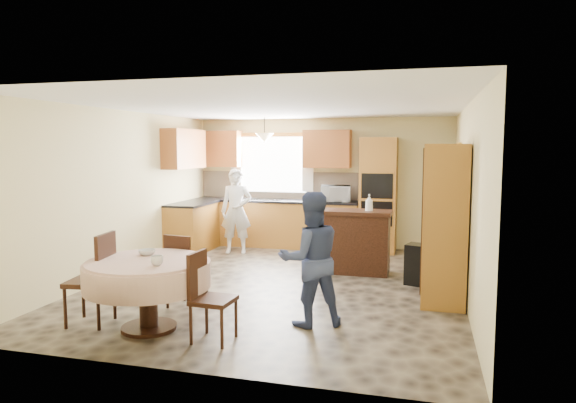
# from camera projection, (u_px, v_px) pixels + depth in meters

# --- Properties ---
(floor) EXTENTS (5.00, 6.00, 0.01)m
(floor) POSITION_uv_depth(u_px,v_px,m) (279.00, 284.00, 7.33)
(floor) COLOR #70634F
(floor) RESTS_ON ground
(ceiling) EXTENTS (5.00, 6.00, 0.01)m
(ceiling) POSITION_uv_depth(u_px,v_px,m) (279.00, 106.00, 7.06)
(ceiling) COLOR white
(ceiling) RESTS_ON wall_back
(wall_back) EXTENTS (5.00, 0.02, 2.50)m
(wall_back) POSITION_uv_depth(u_px,v_px,m) (321.00, 183.00, 10.08)
(wall_back) COLOR beige
(wall_back) RESTS_ON floor
(wall_front) EXTENTS (5.00, 0.02, 2.50)m
(wall_front) POSITION_uv_depth(u_px,v_px,m) (181.00, 229.00, 4.31)
(wall_front) COLOR beige
(wall_front) RESTS_ON floor
(wall_left) EXTENTS (0.02, 6.00, 2.50)m
(wall_left) POSITION_uv_depth(u_px,v_px,m) (122.00, 193.00, 7.84)
(wall_left) COLOR beige
(wall_left) RESTS_ON floor
(wall_right) EXTENTS (0.02, 6.00, 2.50)m
(wall_right) POSITION_uv_depth(u_px,v_px,m) (467.00, 201.00, 6.55)
(wall_right) COLOR beige
(wall_right) RESTS_ON floor
(window) EXTENTS (1.40, 0.03, 1.10)m
(window) POSITION_uv_depth(u_px,v_px,m) (272.00, 164.00, 10.28)
(window) COLOR white
(window) RESTS_ON wall_back
(curtain_left) EXTENTS (0.22, 0.02, 1.15)m
(curtain_left) POSITION_uv_depth(u_px,v_px,m) (236.00, 162.00, 10.42)
(curtain_left) COLOR white
(curtain_left) RESTS_ON wall_back
(curtain_right) EXTENTS (0.22, 0.02, 1.15)m
(curtain_right) POSITION_uv_depth(u_px,v_px,m) (308.00, 162.00, 10.03)
(curtain_right) COLOR white
(curtain_right) RESTS_ON wall_back
(base_cab_back) EXTENTS (3.30, 0.60, 0.88)m
(base_cab_back) POSITION_uv_depth(u_px,v_px,m) (275.00, 224.00, 10.09)
(base_cab_back) COLOR #CB8636
(base_cab_back) RESTS_ON floor
(counter_back) EXTENTS (3.30, 0.64, 0.04)m
(counter_back) POSITION_uv_depth(u_px,v_px,m) (275.00, 201.00, 10.04)
(counter_back) COLOR black
(counter_back) RESTS_ON base_cab_back
(base_cab_left) EXTENTS (0.60, 1.20, 0.88)m
(base_cab_left) POSITION_uv_depth(u_px,v_px,m) (192.00, 228.00, 9.57)
(base_cab_left) COLOR #CB8636
(base_cab_left) RESTS_ON floor
(counter_left) EXTENTS (0.64, 1.20, 0.04)m
(counter_left) POSITION_uv_depth(u_px,v_px,m) (192.00, 204.00, 9.53)
(counter_left) COLOR black
(counter_left) RESTS_ON base_cab_left
(backsplash) EXTENTS (3.30, 0.02, 0.55)m
(backsplash) POSITION_uv_depth(u_px,v_px,m) (279.00, 185.00, 10.29)
(backsplash) COLOR tan
(backsplash) RESTS_ON wall_back
(wall_cab_left) EXTENTS (0.85, 0.33, 0.72)m
(wall_cab_left) POSITION_uv_depth(u_px,v_px,m) (220.00, 149.00, 10.38)
(wall_cab_left) COLOR #C56C31
(wall_cab_left) RESTS_ON wall_back
(wall_cab_right) EXTENTS (0.90, 0.33, 0.72)m
(wall_cab_right) POSITION_uv_depth(u_px,v_px,m) (327.00, 149.00, 9.81)
(wall_cab_right) COLOR #C56C31
(wall_cab_right) RESTS_ON wall_back
(wall_cab_side) EXTENTS (0.33, 1.20, 0.72)m
(wall_cab_side) POSITION_uv_depth(u_px,v_px,m) (184.00, 149.00, 9.46)
(wall_cab_side) COLOR #C56C31
(wall_cab_side) RESTS_ON wall_left
(oven_tower) EXTENTS (0.66, 0.62, 2.12)m
(oven_tower) POSITION_uv_depth(u_px,v_px,m) (378.00, 195.00, 9.50)
(oven_tower) COLOR #CB8636
(oven_tower) RESTS_ON floor
(oven_upper) EXTENTS (0.56, 0.01, 0.45)m
(oven_upper) POSITION_uv_depth(u_px,v_px,m) (377.00, 186.00, 9.18)
(oven_upper) COLOR black
(oven_upper) RESTS_ON oven_tower
(oven_lower) EXTENTS (0.56, 0.01, 0.45)m
(oven_lower) POSITION_uv_depth(u_px,v_px,m) (377.00, 214.00, 9.23)
(oven_lower) COLOR black
(oven_lower) RESTS_ON oven_tower
(pendant) EXTENTS (0.36, 0.36, 0.18)m
(pendant) POSITION_uv_depth(u_px,v_px,m) (265.00, 138.00, 9.76)
(pendant) COLOR beige
(pendant) RESTS_ON ceiling
(sideboard) EXTENTS (1.28, 0.53, 0.92)m
(sideboard) POSITION_uv_depth(u_px,v_px,m) (349.00, 243.00, 7.95)
(sideboard) COLOR #391A0F
(sideboard) RESTS_ON floor
(space_heater) EXTENTS (0.49, 0.41, 0.58)m
(space_heater) POSITION_uv_depth(u_px,v_px,m) (422.00, 265.00, 7.23)
(space_heater) COLOR black
(space_heater) RESTS_ON floor
(cupboard) EXTENTS (0.52, 1.04, 1.98)m
(cupboard) POSITION_uv_depth(u_px,v_px,m) (444.00, 223.00, 6.45)
(cupboard) COLOR #CB8636
(cupboard) RESTS_ON floor
(dining_table) EXTENTS (1.32, 1.32, 0.75)m
(dining_table) POSITION_uv_depth(u_px,v_px,m) (148.00, 275.00, 5.43)
(dining_table) COLOR #391A0F
(dining_table) RESTS_ON floor
(chair_left) EXTENTS (0.49, 0.49, 1.01)m
(chair_left) POSITION_uv_depth(u_px,v_px,m) (97.00, 274.00, 5.60)
(chair_left) COLOR #391A0F
(chair_left) RESTS_ON floor
(chair_back) EXTENTS (0.46, 0.46, 0.90)m
(chair_back) POSITION_uv_depth(u_px,v_px,m) (183.00, 267.00, 6.17)
(chair_back) COLOR #391A0F
(chair_back) RESTS_ON floor
(chair_right) EXTENTS (0.41, 0.41, 0.90)m
(chair_right) POSITION_uv_depth(u_px,v_px,m) (207.00, 292.00, 5.13)
(chair_right) COLOR #391A0F
(chair_right) RESTS_ON floor
(framed_picture) EXTENTS (0.06, 0.63, 0.52)m
(framed_picture) POSITION_uv_depth(u_px,v_px,m) (458.00, 159.00, 8.01)
(framed_picture) COLOR gold
(framed_picture) RESTS_ON wall_right
(microwave) EXTENTS (0.60, 0.46, 0.30)m
(microwave) POSITION_uv_depth(u_px,v_px,m) (336.00, 194.00, 9.67)
(microwave) COLOR silver
(microwave) RESTS_ON counter_back
(person_sink) EXTENTS (0.63, 0.47, 1.55)m
(person_sink) POSITION_uv_depth(u_px,v_px,m) (236.00, 211.00, 9.41)
(person_sink) COLOR silver
(person_sink) RESTS_ON floor
(person_dining) EXTENTS (0.89, 0.83, 1.47)m
(person_dining) POSITION_uv_depth(u_px,v_px,m) (311.00, 259.00, 5.56)
(person_dining) COLOR navy
(person_dining) RESTS_ON floor
(bowl_sideboard) EXTENTS (0.25, 0.25, 0.05)m
(bowl_sideboard) POSITION_uv_depth(u_px,v_px,m) (330.00, 212.00, 7.98)
(bowl_sideboard) COLOR #B2B2B2
(bowl_sideboard) RESTS_ON sideboard
(bottle_sideboard) EXTENTS (0.13, 0.13, 0.31)m
(bottle_sideboard) POSITION_uv_depth(u_px,v_px,m) (369.00, 204.00, 7.81)
(bottle_sideboard) COLOR silver
(bottle_sideboard) RESTS_ON sideboard
(cup_table) EXTENTS (0.14, 0.14, 0.10)m
(cup_table) POSITION_uv_depth(u_px,v_px,m) (157.00, 261.00, 5.15)
(cup_table) COLOR #B2B2B2
(cup_table) RESTS_ON dining_table
(bowl_table) EXTENTS (0.21, 0.21, 0.06)m
(bowl_table) POSITION_uv_depth(u_px,v_px,m) (147.00, 252.00, 5.67)
(bowl_table) COLOR #B2B2B2
(bowl_table) RESTS_ON dining_table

